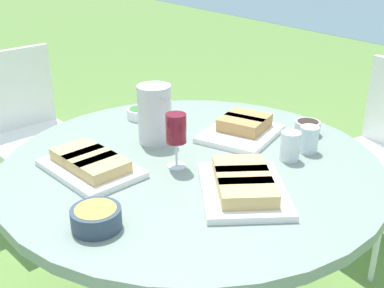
{
  "coord_description": "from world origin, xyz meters",
  "views": [
    {
      "loc": [
        1.15,
        -0.84,
        1.43
      ],
      "look_at": [
        0.0,
        0.0,
        0.8
      ],
      "focal_mm": 45.0,
      "sensor_mm": 36.0,
      "label": 1
    }
  ],
  "objects": [
    {
      "name": "dining_table",
      "position": [
        0.0,
        0.0,
        0.62
      ],
      "size": [
        1.24,
        1.24,
        0.74
      ],
      "color": "#4C4C51",
      "rests_on": "ground_plane"
    },
    {
      "name": "chair_near_right",
      "position": [
        -1.22,
        -0.17,
        0.52
      ],
      "size": [
        0.48,
        0.49,
        0.89
      ],
      "color": "white",
      "rests_on": "ground_plane"
    },
    {
      "name": "water_pitcher",
      "position": [
        -0.21,
        -0.01,
        0.85
      ],
      "size": [
        0.13,
        0.12,
        0.21
      ],
      "color": "silver",
      "rests_on": "dining_table"
    },
    {
      "name": "wine_glass",
      "position": [
        0.01,
        -0.07,
        0.87
      ],
      "size": [
        0.07,
        0.07,
        0.18
      ],
      "color": "silver",
      "rests_on": "dining_table"
    },
    {
      "name": "platter_bread_main",
      "position": [
        -0.07,
        0.28,
        0.77
      ],
      "size": [
        0.33,
        0.36,
        0.07
      ],
      "color": "white",
      "rests_on": "dining_table"
    },
    {
      "name": "platter_charcuterie",
      "position": [
        0.26,
        -0.01,
        0.77
      ],
      "size": [
        0.41,
        0.38,
        0.06
      ],
      "color": "white",
      "rests_on": "dining_table"
    },
    {
      "name": "platter_sandwich_side",
      "position": [
        -0.13,
        -0.3,
        0.77
      ],
      "size": [
        0.35,
        0.25,
        0.06
      ],
      "color": "white",
      "rests_on": "dining_table"
    },
    {
      "name": "bowl_fries",
      "position": [
        0.17,
        -0.42,
        0.77
      ],
      "size": [
        0.13,
        0.13,
        0.06
      ],
      "color": "#334256",
      "rests_on": "dining_table"
    },
    {
      "name": "bowl_salad",
      "position": [
        -0.44,
        0.07,
        0.76
      ],
      "size": [
        0.11,
        0.11,
        0.04
      ],
      "color": "white",
      "rests_on": "dining_table"
    },
    {
      "name": "bowl_olives",
      "position": [
        0.07,
        0.48,
        0.77
      ],
      "size": [
        0.09,
        0.09,
        0.05
      ],
      "color": "silver",
      "rests_on": "dining_table"
    },
    {
      "name": "cup_water_near",
      "position": [
        0.18,
        0.36,
        0.79
      ],
      "size": [
        0.06,
        0.06,
        0.09
      ],
      "color": "silver",
      "rests_on": "dining_table"
    },
    {
      "name": "cup_water_far",
      "position": [
        0.18,
        0.26,
        0.79
      ],
      "size": [
        0.06,
        0.06,
        0.1
      ],
      "color": "silver",
      "rests_on": "dining_table"
    }
  ]
}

